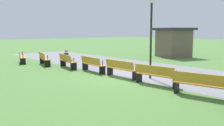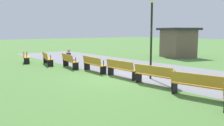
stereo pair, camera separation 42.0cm
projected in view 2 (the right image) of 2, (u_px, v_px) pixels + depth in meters
ground_plane at (122, 77)px, 12.40m from camera, size 120.00×120.00×0.00m
path_paving at (159, 71)px, 14.22m from camera, size 32.58×5.94×0.01m
bench_0 at (26, 56)px, 18.17m from camera, size 2.02×1.14×0.89m
bench_1 at (47, 58)px, 16.93m from camera, size 2.03×0.98×0.89m
bench_2 at (69, 60)px, 15.54m from camera, size 2.03×0.82×0.89m
bench_3 at (94, 64)px, 13.99m from camera, size 2.01×0.65×0.89m
bench_4 at (121, 68)px, 12.29m from camera, size 1.98×0.47×0.89m
bench_5 at (155, 75)px, 10.47m from camera, size 2.01×0.65×0.89m
bench_6 at (198, 85)px, 8.54m from camera, size 2.03×0.82×0.89m
person_seated at (70, 58)px, 15.81m from camera, size 0.39×0.56×1.20m
lamp_post at (152, 22)px, 11.70m from camera, size 0.32×0.32×4.00m
kiosk at (178, 42)px, 21.78m from camera, size 3.63×3.54×2.62m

